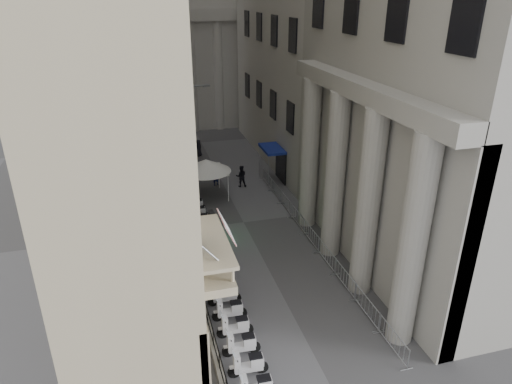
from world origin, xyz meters
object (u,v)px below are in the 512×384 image
at_px(pedestrian_a, 215,176).
at_px(pedestrian_b, 241,176).
at_px(security_tent, 207,166).
at_px(info_kiosk, 213,226).
at_px(street_lamp, 184,132).

bearing_deg(pedestrian_a, pedestrian_b, 137.58).
bearing_deg(security_tent, info_kiosk, -97.28).
xyz_separation_m(security_tent, pedestrian_a, (0.98, 2.26, -1.82)).
bearing_deg(street_lamp, pedestrian_b, -13.87).
distance_m(street_lamp, pedestrian_b, 6.14).
height_order(street_lamp, pedestrian_a, street_lamp).
xyz_separation_m(security_tent, pedestrian_b, (2.98, 1.43, -1.72)).
distance_m(security_tent, pedestrian_a, 3.06).
height_order(security_tent, pedestrian_a, security_tent).
height_order(info_kiosk, pedestrian_a, info_kiosk).
xyz_separation_m(security_tent, street_lamp, (-1.53, 1.23, 2.46)).
distance_m(security_tent, info_kiosk, 7.02).
relative_size(pedestrian_a, pedestrian_b, 0.89).
height_order(street_lamp, pedestrian_b, street_lamp).
bearing_deg(pedestrian_b, pedestrian_a, -13.42).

